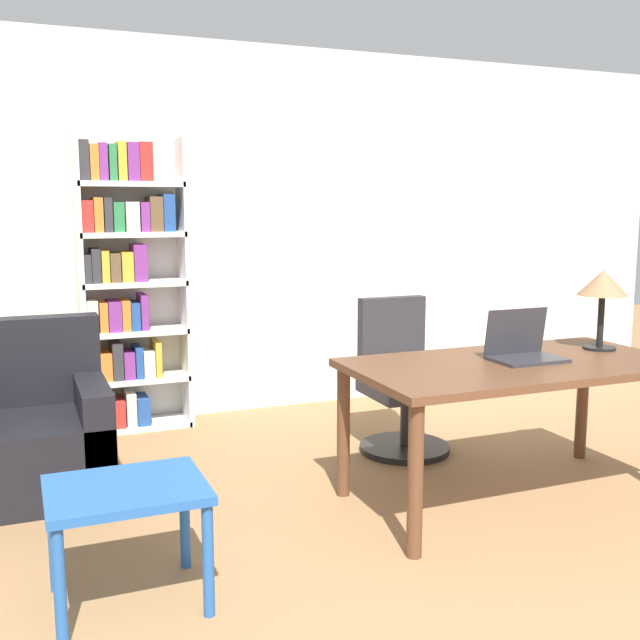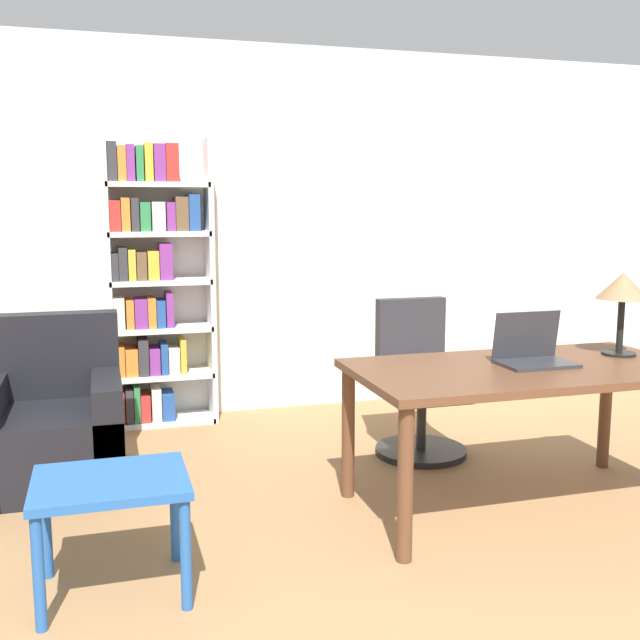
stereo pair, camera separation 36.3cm
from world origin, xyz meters
name	(u,v)px [view 1 (the left image)]	position (x,y,z in m)	size (l,w,h in m)	color
wall_back	(218,232)	(0.00, 4.53, 1.35)	(8.00, 0.06, 2.70)	silver
desk	(515,378)	(0.99, 2.28, 0.66)	(1.73, 0.90, 0.75)	brown
laptop	(523,349)	(1.05, 2.31, 0.80)	(0.37, 0.25, 0.26)	#2D2D33
table_lamp	(603,287)	(1.63, 2.38, 1.10)	(0.28, 0.28, 0.45)	black
office_chair	(401,385)	(0.84, 3.25, 0.42)	(0.57, 0.57, 0.96)	black
side_table_blue	(127,505)	(-1.04, 1.97, 0.41)	(0.60, 0.49, 0.48)	#2356A3
armchair	(33,437)	(-1.35, 3.37, 0.30)	(0.78, 0.79, 0.92)	black
bookshelf	(125,286)	(-0.70, 4.34, 1.00)	(0.73, 0.28, 2.00)	white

